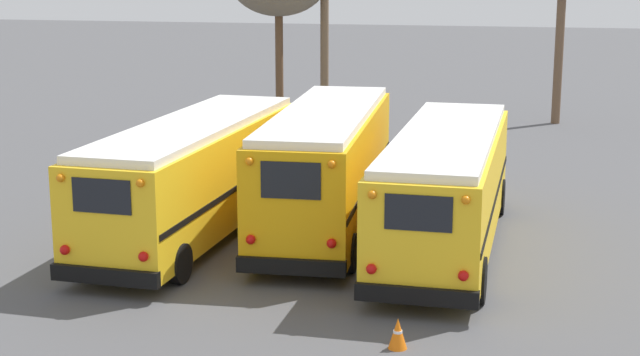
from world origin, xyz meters
TOP-DOWN VIEW (x-y plane):
  - ground_plane at (0.00, 0.00)m, footprint 160.00×160.00m
  - school_bus_0 at (-3.28, -0.64)m, footprint 3.12×10.49m
  - school_bus_1 at (0.00, 0.55)m, footprint 2.86×9.93m
  - school_bus_2 at (3.28, -0.63)m, footprint 2.84×10.38m
  - utility_pole at (-2.62, 13.28)m, footprint 1.80×0.33m
  - traffic_cone at (2.95, -7.24)m, footprint 0.36×0.36m

SIDE VIEW (x-z plane):
  - ground_plane at x=0.00m, z-range 0.00..0.00m
  - traffic_cone at x=2.95m, z-range 0.00..0.60m
  - school_bus_2 at x=3.28m, z-range 0.14..3.14m
  - school_bus_0 at x=-3.28m, z-range 0.13..3.16m
  - school_bus_1 at x=0.00m, z-range 0.13..3.41m
  - utility_pole at x=-2.62m, z-range 0.12..8.95m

